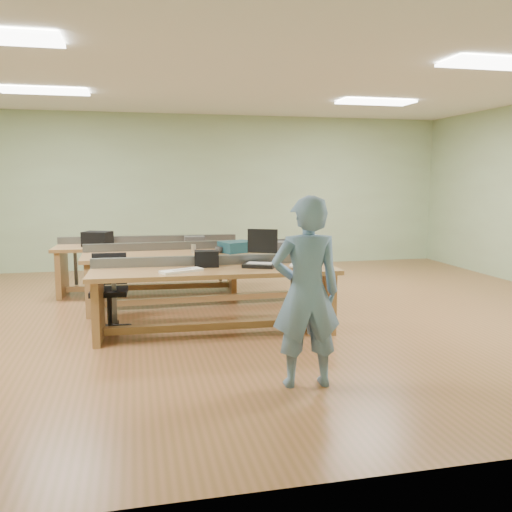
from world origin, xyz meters
name	(u,v)px	position (x,y,z in m)	size (l,w,h in m)	color
floor	(241,314)	(0.00, 0.00, 0.00)	(10.00, 10.00, 0.00)	brown
ceiling	(240,77)	(0.00, 0.00, 3.00)	(10.00, 10.00, 0.00)	silver
wall_back	(202,192)	(0.00, 4.00, 1.50)	(10.00, 0.04, 3.00)	#9EBB8E
wall_front	(381,225)	(0.00, -4.00, 1.50)	(10.00, 0.04, 3.00)	#9EBB8E
fluor_panels	(240,79)	(0.00, 0.00, 2.97)	(6.20, 3.50, 0.03)	white
workbench_front	(215,286)	(-0.46, -0.80, 0.55)	(2.80, 0.84, 0.86)	#92653E
workbench_mid	(205,265)	(-0.39, 0.65, 0.57)	(3.30, 0.93, 0.86)	#92653E
workbench_back	(149,257)	(-1.13, 1.66, 0.55)	(2.81, 0.91, 0.86)	#92653E
person	(306,292)	(0.06, -2.52, 0.81)	(0.59, 0.39, 1.62)	#6486A4
laptop_base	(260,265)	(0.07, -0.77, 0.77)	(0.36, 0.29, 0.04)	black
laptop_screen	(263,241)	(0.13, -0.65, 1.03)	(0.36, 0.02, 0.28)	black
keyboard	(182,271)	(-0.84, -0.93, 0.76)	(0.47, 0.16, 0.03)	white
trackball_mouse	(295,266)	(0.43, -0.99, 0.78)	(0.14, 0.16, 0.07)	white
camera_bag	(207,259)	(-0.53, -0.63, 0.84)	(0.28, 0.18, 0.19)	black
task_chair	(110,302)	(-1.64, -0.34, 0.32)	(0.50, 0.50, 0.88)	black
parts_bin_teal	(236,247)	(0.04, 0.53, 0.82)	(0.42, 0.32, 0.15)	#153A46
parts_bin_grey	(286,245)	(0.79, 0.66, 0.81)	(0.41, 0.26, 0.11)	#3C3C3F
mug	(219,250)	(-0.20, 0.50, 0.79)	(0.11, 0.11, 0.09)	#3C3C3F
drinks_can	(194,249)	(-0.55, 0.55, 0.81)	(0.06, 0.06, 0.12)	silver
storage_box_back	(97,239)	(-1.87, 1.61, 0.86)	(0.39, 0.28, 0.22)	black
tray_back	(195,240)	(-0.42, 1.58, 0.81)	(0.31, 0.22, 0.12)	#3C3C3F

